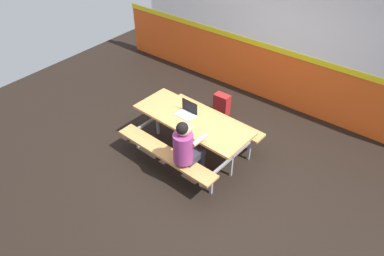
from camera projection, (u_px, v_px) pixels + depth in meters
ground_plane at (208, 162)px, 6.19m from camera, size 10.00×10.00×0.02m
accent_backdrop at (284, 45)px, 6.89m from camera, size 8.00×0.14×2.60m
picnic_table_main at (192, 127)px, 6.00m from camera, size 2.04×1.64×0.74m
student_nearer at (187, 147)px, 5.39m from camera, size 0.37×0.53×1.21m
laptop_silver at (187, 112)px, 5.96m from camera, size 0.33×0.23×0.22m
backpack_dark at (222, 105)px, 7.15m from camera, size 0.30×0.22×0.44m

